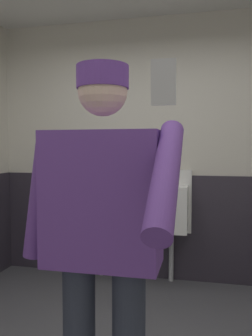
# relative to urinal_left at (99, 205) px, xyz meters

# --- Properties ---
(wall_back) EXTENTS (4.04, 0.12, 2.72)m
(wall_back) POSITION_rel_urinal_left_xyz_m (0.58, 0.22, 0.58)
(wall_back) COLOR beige
(wall_back) RESTS_ON ground_plane
(wainscot_band_back) EXTENTS (3.44, 0.03, 1.09)m
(wainscot_band_back) POSITION_rel_urinal_left_xyz_m (0.58, 0.14, -0.23)
(wainscot_band_back) COLOR #2D2833
(wainscot_band_back) RESTS_ON ground_plane
(urinal_left) EXTENTS (0.40, 0.34, 1.24)m
(urinal_left) POSITION_rel_urinal_left_xyz_m (0.00, 0.00, 0.00)
(urinal_left) COLOR white
(urinal_left) RESTS_ON ground_plane
(urinal_middle) EXTENTS (0.40, 0.34, 1.24)m
(urinal_middle) POSITION_rel_urinal_left_xyz_m (0.75, 0.00, 0.00)
(urinal_middle) COLOR white
(urinal_middle) RESTS_ON ground_plane
(privacy_divider_panel) EXTENTS (0.04, 0.40, 0.90)m
(privacy_divider_panel) POSITION_rel_urinal_left_xyz_m (0.37, -0.07, 0.17)
(privacy_divider_panel) COLOR #4C4C51
(person) EXTENTS (0.70, 0.60, 1.70)m
(person) POSITION_rel_urinal_left_xyz_m (0.65, -2.03, 0.23)
(person) COLOR #2D3342
(person) RESTS_ON ground_plane
(cell_phone) EXTENTS (0.06, 0.03, 0.11)m
(cell_phone) POSITION_rel_urinal_left_xyz_m (0.96, -2.53, 0.75)
(cell_phone) COLOR silver
(soap_dispenser) EXTENTS (0.10, 0.07, 0.18)m
(soap_dispenser) POSITION_rel_urinal_left_xyz_m (0.16, 0.12, 0.50)
(soap_dispenser) COLOR silver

